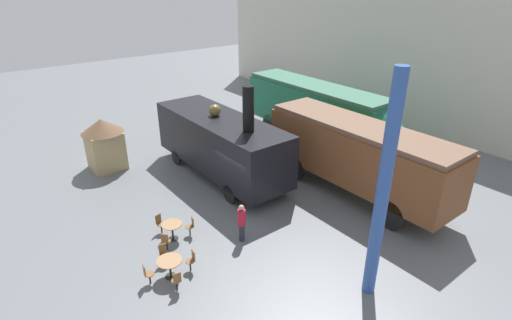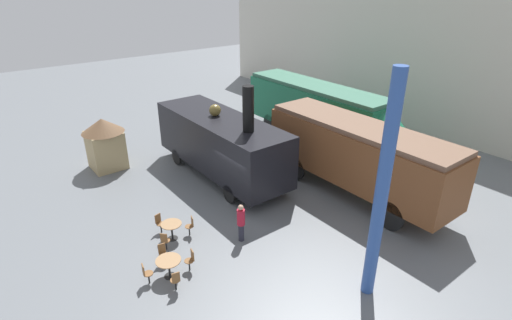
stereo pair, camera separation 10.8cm
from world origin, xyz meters
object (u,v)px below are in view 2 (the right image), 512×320
(streamlined_locomotive, at_px, (325,111))
(cafe_table_mid, at_px, (172,227))
(visitor_person, at_px, (241,221))
(ticket_kiosk, at_px, (105,141))
(cafe_table_near, at_px, (169,263))
(passenger_coach_wooden, at_px, (358,153))
(steam_locomotive, at_px, (221,142))
(cafe_chair_0, at_px, (191,259))

(streamlined_locomotive, relative_size, cafe_table_mid, 14.65)
(cafe_table_mid, height_order, visitor_person, visitor_person)
(ticket_kiosk, bearing_deg, streamlined_locomotive, 68.20)
(cafe_table_near, height_order, cafe_table_mid, cafe_table_near)
(streamlined_locomotive, distance_m, cafe_table_mid, 13.44)
(cafe_table_mid, bearing_deg, cafe_table_near, -29.29)
(cafe_table_near, height_order, ticket_kiosk, ticket_kiosk)
(passenger_coach_wooden, bearing_deg, steam_locomotive, -144.55)
(steam_locomotive, distance_m, cafe_table_mid, 6.40)
(passenger_coach_wooden, xyz_separation_m, cafe_chair_0, (0.07, -9.53, -1.79))
(cafe_table_mid, xyz_separation_m, cafe_chair_0, (2.23, -0.33, -0.09))
(passenger_coach_wooden, relative_size, cafe_chair_0, 11.60)
(steam_locomotive, relative_size, visitor_person, 5.31)
(passenger_coach_wooden, xyz_separation_m, cafe_table_mid, (-2.16, -9.19, -1.70))
(cafe_chair_0, height_order, visitor_person, visitor_person)
(passenger_coach_wooden, relative_size, cafe_table_near, 10.73)
(passenger_coach_wooden, bearing_deg, cafe_table_near, -90.45)
(streamlined_locomotive, relative_size, cafe_chair_0, 14.75)
(steam_locomotive, distance_m, ticket_kiosk, 6.79)
(cafe_table_mid, relative_size, visitor_person, 0.51)
(cafe_chair_0, bearing_deg, passenger_coach_wooden, -169.24)
(passenger_coach_wooden, xyz_separation_m, ticket_kiosk, (-10.75, -8.94, -0.62))
(visitor_person, bearing_deg, cafe_table_mid, -129.75)
(streamlined_locomotive, distance_m, cafe_table_near, 15.19)
(streamlined_locomotive, xyz_separation_m, ticket_kiosk, (-5.04, -12.60, -0.57))
(streamlined_locomotive, bearing_deg, cafe_table_mid, -74.55)
(passenger_coach_wooden, distance_m, cafe_table_near, 10.49)
(passenger_coach_wooden, height_order, cafe_table_mid, passenger_coach_wooden)
(cafe_chair_0, bearing_deg, cafe_table_mid, -88.21)
(streamlined_locomotive, distance_m, ticket_kiosk, 13.58)
(passenger_coach_wooden, height_order, visitor_person, passenger_coach_wooden)
(cafe_table_mid, bearing_deg, passenger_coach_wooden, 76.80)
(passenger_coach_wooden, height_order, cafe_table_near, passenger_coach_wooden)
(streamlined_locomotive, distance_m, cafe_chair_0, 14.50)
(cafe_table_near, bearing_deg, steam_locomotive, 133.38)
(cafe_table_near, distance_m, visitor_person, 3.45)
(cafe_table_near, distance_m, cafe_table_mid, 2.38)
(cafe_table_mid, bearing_deg, ticket_kiosk, 178.30)
(steam_locomotive, distance_m, cafe_table_near, 8.59)
(cafe_table_near, relative_size, cafe_table_mid, 1.07)
(steam_locomotive, distance_m, cafe_chair_0, 8.14)
(steam_locomotive, bearing_deg, streamlined_locomotive, 88.60)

